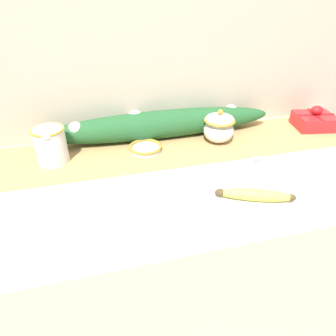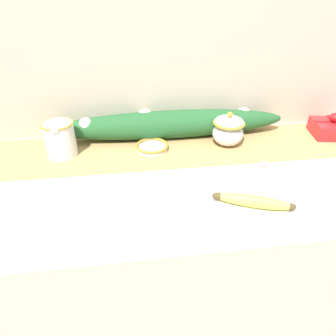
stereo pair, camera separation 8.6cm
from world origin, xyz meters
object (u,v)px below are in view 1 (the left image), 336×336
cream_pitcher (51,144)px  banana (255,195)px  sugar_bowl (219,127)px  gift_box (314,120)px  small_dish (145,148)px  spoon (253,160)px

cream_pitcher → banana: 0.65m
cream_pitcher → banana: cream_pitcher is taller
cream_pitcher → sugar_bowl: 0.58m
cream_pitcher → gift_box: size_ratio=0.75×
cream_pitcher → small_dish: (0.30, -0.00, -0.05)m
sugar_bowl → spoon: bearing=-68.3°
small_dish → spoon: bearing=-24.8°
cream_pitcher → sugar_bowl: sugar_bowl is taller
spoon → sugar_bowl: bearing=96.3°
gift_box → sugar_bowl: bearing=-177.4°
small_dish → gift_box: size_ratio=0.70×
banana → gift_box: 0.59m
gift_box → spoon: bearing=-153.7°
gift_box → small_dish: bearing=-178.2°
spoon → gift_box: 0.40m
small_dish → gift_box: bearing=1.8°
sugar_bowl → banana: size_ratio=0.60×
sugar_bowl → small_dish: bearing=-179.5°
sugar_bowl → spoon: sugar_bowl is taller
banana → gift_box: (0.46, 0.37, 0.02)m
cream_pitcher → small_dish: bearing=-0.8°
banana → spoon: banana is taller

